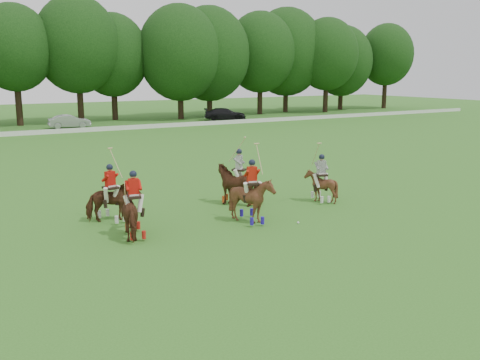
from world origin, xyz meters
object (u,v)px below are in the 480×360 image
polo_red_a (135,213)px  polo_stripe_b (321,185)px  car_mid (69,121)px  polo_red_b (111,201)px  car_right (225,114)px  polo_ball (298,223)px  polo_red_c (252,199)px  polo_stripe_a (239,184)px

polo_red_a → polo_stripe_b: size_ratio=0.88×
car_mid → polo_red_b: (-7.01, -36.83, 0.12)m
car_right → polo_ball: size_ratio=55.81×
polo_stripe_b → polo_ball: size_ratio=29.98×
polo_red_a → polo_red_b: bearing=92.9°
car_mid → polo_red_a: size_ratio=1.77×
polo_red_c → car_mid: bearing=86.6°
polo_stripe_a → polo_stripe_b: 3.71m
car_mid → polo_stripe_a: bearing=-177.1°
car_right → polo_red_b: size_ratio=1.78×
polo_red_b → polo_stripe_a: polo_stripe_a is taller
polo_red_c → polo_stripe_b: (4.44, 1.27, -0.15)m
polo_red_a → polo_red_b: 2.34m
polo_red_a → polo_red_c: 4.58m
car_mid → polo_red_b: size_ratio=1.50×
polo_red_a → polo_red_b: size_ratio=0.85×
car_mid → polo_ball: bearing=-176.4°
polo_red_a → polo_stripe_a: polo_stripe_a is taller
polo_red_b → car_right: bearing=55.3°
polo_red_c → polo_stripe_a: 2.96m
polo_red_c → polo_stripe_b: polo_red_c is taller
polo_red_b → polo_ball: 7.31m
car_right → polo_stripe_b: (-16.37, -38.43, 0.03)m
polo_stripe_a → polo_red_b: bearing=179.0°
polo_red_a → polo_red_c: size_ratio=0.79×
polo_red_c → car_right: bearing=62.3°
polo_red_b → polo_stripe_b: 9.24m
polo_red_c → polo_red_b: bearing=148.5°
car_right → polo_stripe_b: size_ratio=1.86×
car_mid → polo_red_c: bearing=-178.5°
car_right → polo_red_b: polo_red_b is taller
car_right → polo_ball: 45.20m
polo_red_c → polo_red_a: bearing=173.5°
polo_stripe_b → polo_ball: polo_stripe_b is taller
polo_ball → polo_red_a: bearing=164.6°
polo_red_a → polo_stripe_b: polo_stripe_b is taller
car_right → polo_stripe_a: 41.88m
car_mid → polo_stripe_b: bearing=-172.0°
car_mid → polo_stripe_a: (-1.29, -36.93, 0.21)m
polo_stripe_b → polo_ball: bearing=-141.7°
polo_red_a → polo_red_b: (-0.12, 2.34, -0.06)m
polo_red_a → polo_stripe_a: (5.60, 2.24, 0.04)m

